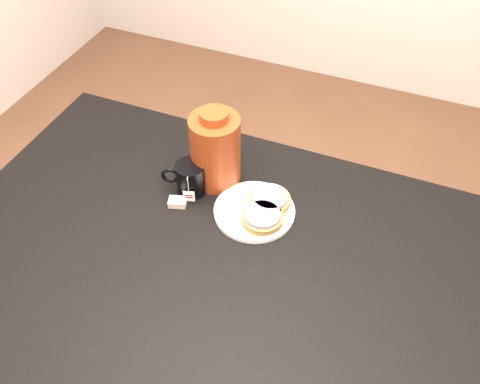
% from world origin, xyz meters
% --- Properties ---
extents(table, '(1.40, 0.90, 0.75)m').
position_xyz_m(table, '(0.00, 0.00, 0.67)').
color(table, black).
rests_on(table, ground_plane).
extents(plate, '(0.21, 0.21, 0.02)m').
position_xyz_m(plate, '(0.01, 0.17, 0.76)').
color(plate, white).
rests_on(plate, table).
extents(bagel_back, '(0.11, 0.11, 0.03)m').
position_xyz_m(bagel_back, '(0.04, 0.20, 0.77)').
color(bagel_back, brown).
rests_on(bagel_back, plate).
extents(bagel_front, '(0.12, 0.12, 0.03)m').
position_xyz_m(bagel_front, '(0.04, 0.14, 0.77)').
color(bagel_front, brown).
rests_on(bagel_front, plate).
extents(mug, '(0.13, 0.10, 0.09)m').
position_xyz_m(mug, '(-0.18, 0.18, 0.79)').
color(mug, black).
rests_on(mug, table).
extents(teabag_pouch, '(0.05, 0.04, 0.02)m').
position_xyz_m(teabag_pouch, '(-0.19, 0.12, 0.76)').
color(teabag_pouch, '#C6B793').
rests_on(teabag_pouch, table).
extents(bagel_package, '(0.14, 0.14, 0.22)m').
position_xyz_m(bagel_package, '(-0.13, 0.25, 0.85)').
color(bagel_package, '#5E1D0C').
rests_on(bagel_package, table).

